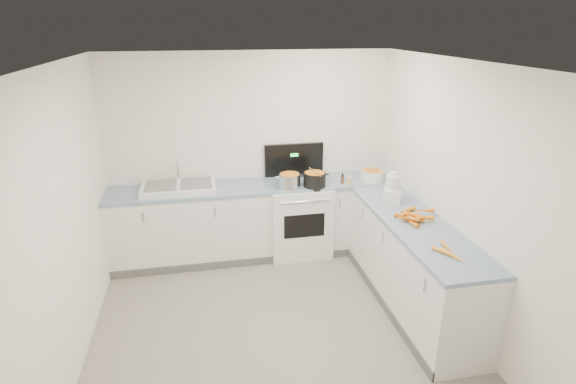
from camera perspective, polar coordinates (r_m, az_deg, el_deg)
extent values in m
cube|color=white|center=(5.68, -4.15, -3.77)|extent=(3.50, 0.60, 0.90)
cube|color=#7E9CB2|center=(5.50, -4.28, 0.69)|extent=(3.50, 0.62, 0.04)
cube|color=white|center=(4.86, 15.49, -9.00)|extent=(0.60, 2.20, 0.90)
cube|color=#7E9CB2|center=(4.65, 16.04, -3.96)|extent=(0.62, 2.20, 0.04)
cube|color=white|center=(5.74, 1.34, -3.43)|extent=(0.76, 0.65, 0.90)
cube|color=black|center=(5.77, 0.76, 4.13)|extent=(0.76, 0.05, 0.42)
cube|color=white|center=(5.46, -13.71, 0.59)|extent=(0.86, 0.52, 0.07)
cube|color=slate|center=(5.46, -15.89, 0.82)|extent=(0.36, 0.42, 0.01)
cube|color=slate|center=(5.44, -11.59, 1.12)|extent=(0.36, 0.42, 0.01)
cylinder|color=silver|center=(5.62, -13.78, 2.84)|extent=(0.03, 0.03, 0.24)
cylinder|color=silver|center=(5.37, 0.19, 1.33)|extent=(0.27, 0.27, 0.19)
cylinder|color=black|center=(5.42, 3.39, 1.49)|extent=(0.35, 0.35, 0.19)
cylinder|color=#AD7A47|center=(5.39, 3.41, 2.56)|extent=(0.06, 0.35, 0.01)
cylinder|color=white|center=(5.71, 10.58, 2.07)|extent=(0.30, 0.30, 0.13)
cylinder|color=#593319|center=(5.56, 6.93, 1.60)|extent=(0.04, 0.04, 0.10)
cylinder|color=#E5B266|center=(5.52, 7.74, 1.37)|extent=(0.05, 0.05, 0.09)
cube|color=white|center=(5.08, 13.04, -0.41)|extent=(0.22, 0.25, 0.15)
cylinder|color=silver|center=(5.03, 13.18, 1.21)|extent=(0.16, 0.16, 0.16)
cylinder|color=white|center=(4.99, 13.27, 2.27)|extent=(0.09, 0.09, 0.04)
cone|color=orange|center=(4.72, 14.98, -2.92)|extent=(0.20, 0.04, 0.04)
cone|color=orange|center=(4.73, 14.95, -2.86)|extent=(0.08, 0.20, 0.04)
cone|color=orange|center=(4.64, 15.87, -3.45)|extent=(0.17, 0.06, 0.04)
cone|color=orange|center=(4.79, 15.16, -2.63)|extent=(0.19, 0.15, 0.04)
cone|color=orange|center=(4.64, 16.20, -3.45)|extent=(0.17, 0.17, 0.05)
cone|color=orange|center=(4.57, 15.45, -3.79)|extent=(0.09, 0.19, 0.05)
cone|color=orange|center=(4.71, 14.32, -2.88)|extent=(0.17, 0.09, 0.05)
cone|color=orange|center=(4.59, 15.48, -3.62)|extent=(0.08, 0.20, 0.05)
cone|color=orange|center=(4.85, 14.91, -2.23)|extent=(0.20, 0.12, 0.05)
cone|color=orange|center=(4.76, 15.33, -2.78)|extent=(0.17, 0.12, 0.04)
cone|color=orange|center=(4.67, 15.45, -3.08)|extent=(0.21, 0.10, 0.04)
cone|color=orange|center=(4.67, 15.71, -2.82)|extent=(0.15, 0.19, 0.04)
cone|color=orange|center=(4.65, 16.82, -3.15)|extent=(0.20, 0.10, 0.05)
cone|color=orange|center=(4.60, 15.07, -3.29)|extent=(0.22, 0.12, 0.04)
cone|color=orange|center=(4.81, 16.95, -2.27)|extent=(0.20, 0.09, 0.04)
cone|color=orange|center=(4.67, 14.58, -2.70)|extent=(0.19, 0.15, 0.05)
cone|color=orange|center=(4.58, 15.19, -3.26)|extent=(0.15, 0.13, 0.04)
cone|color=orange|center=(4.05, 20.45, -7.73)|extent=(0.10, 0.19, 0.04)
cone|color=orange|center=(4.09, 19.84, -7.38)|extent=(0.08, 0.19, 0.04)
cone|color=orange|center=(4.11, 18.83, -7.09)|extent=(0.11, 0.17, 0.04)
cone|color=orange|center=(4.20, 19.53, -6.57)|extent=(0.05, 0.20, 0.04)
cube|color=tan|center=(5.49, -15.57, 0.98)|extent=(0.01, 0.04, 0.00)
cube|color=tan|center=(5.50, -15.22, 1.09)|extent=(0.02, 0.05, 0.00)
cube|color=tan|center=(5.55, -15.89, 1.20)|extent=(0.02, 0.05, 0.00)
cube|color=tan|center=(5.42, -16.17, 0.65)|extent=(0.03, 0.03, 0.00)
cube|color=tan|center=(5.43, -16.95, 0.63)|extent=(0.05, 0.03, 0.00)
cube|color=tan|center=(5.37, -15.94, 0.47)|extent=(0.01, 0.04, 0.00)
cube|color=tan|center=(5.55, -16.56, 1.11)|extent=(0.04, 0.02, 0.00)
cube|color=tan|center=(5.35, -16.44, 0.40)|extent=(0.04, 0.02, 0.00)
cube|color=tan|center=(5.45, -16.86, 0.71)|extent=(0.04, 0.02, 0.00)
cube|color=tan|center=(5.39, -16.29, 0.52)|extent=(0.03, 0.02, 0.00)
cube|color=tan|center=(5.41, -16.07, 0.65)|extent=(0.04, 0.03, 0.00)
cube|color=tan|center=(5.38, -14.98, 0.66)|extent=(0.04, 0.04, 0.00)
cube|color=tan|center=(5.54, -15.88, 1.17)|extent=(0.05, 0.02, 0.00)
cube|color=tan|center=(5.55, -15.47, 1.25)|extent=(0.04, 0.05, 0.00)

